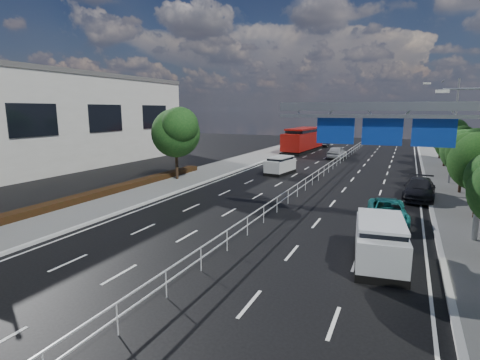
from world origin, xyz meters
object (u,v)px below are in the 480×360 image
at_px(overhead_gantry, 398,126).
at_px(near_car_dark, 324,142).
at_px(white_minivan, 280,165).
at_px(silver_minivan, 380,242).
at_px(red_bus, 303,139).
at_px(near_car_silver, 337,152).
at_px(parked_car_teal, 388,211).
at_px(parked_car_dark, 419,189).

relative_size(overhead_gantry, near_car_dark, 2.23).
xyz_separation_m(white_minivan, silver_minivan, (10.87, -19.81, 0.07)).
relative_size(white_minivan, silver_minivan, 0.89).
distance_m(red_bus, near_car_silver, 8.54).
bearing_deg(near_car_dark, silver_minivan, 100.18).
distance_m(overhead_gantry, red_bus, 38.85).
bearing_deg(parked_car_teal, white_minivan, 122.15).
bearing_deg(near_car_silver, overhead_gantry, 107.55).
bearing_deg(overhead_gantry, white_minivan, 126.17).
distance_m(overhead_gantry, parked_car_teal, 5.35).
distance_m(red_bus, parked_car_dark, 31.31).
distance_m(white_minivan, near_car_silver, 15.28).
xyz_separation_m(parked_car_teal, parked_car_dark, (1.80, 7.00, 0.12)).
bearing_deg(parked_car_dark, white_minivan, 157.03).
relative_size(near_car_dark, silver_minivan, 0.95).
bearing_deg(white_minivan, near_car_dark, 101.14).
relative_size(overhead_gantry, white_minivan, 2.40).
height_order(near_car_dark, parked_car_teal, near_car_dark).
distance_m(white_minivan, silver_minivan, 22.60).
distance_m(overhead_gantry, near_car_dark, 47.71).
xyz_separation_m(overhead_gantry, parked_car_teal, (-0.24, 1.95, -4.98)).
height_order(overhead_gantry, parked_car_dark, overhead_gantry).
bearing_deg(white_minivan, parked_car_teal, -42.97).
relative_size(red_bus, near_car_silver, 2.59).
xyz_separation_m(red_bus, near_car_silver, (6.19, -5.78, -1.10)).
bearing_deg(parked_car_teal, near_car_silver, 98.25).
bearing_deg(overhead_gantry, red_bus, 111.60).
bearing_deg(parked_car_dark, near_car_dark, 114.88).
distance_m(red_bus, near_car_dark, 9.85).
xyz_separation_m(overhead_gantry, near_car_dark, (-12.96, 45.66, -4.85)).
bearing_deg(white_minivan, overhead_gantry, -46.16).
bearing_deg(red_bus, near_car_silver, -39.79).
bearing_deg(silver_minivan, red_bus, 102.07).
height_order(red_bus, near_car_silver, red_bus).
distance_m(red_bus, silver_minivan, 42.92).
relative_size(white_minivan, near_car_silver, 0.89).
relative_size(overhead_gantry, parked_car_dark, 2.00).
height_order(overhead_gantry, red_bus, overhead_gantry).
bearing_deg(near_car_dark, red_bus, 78.47).
relative_size(white_minivan, parked_car_teal, 0.95).
bearing_deg(parked_car_teal, silver_minivan, -97.22).
height_order(red_bus, parked_car_teal, red_bus).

